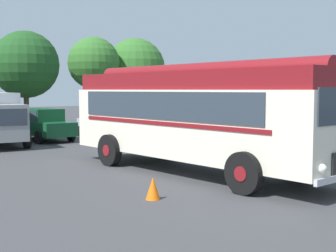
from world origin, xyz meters
The scene contains 9 objects.
ground_plane centered at (0.00, 0.00, 0.00)m, with size 120.00×120.00×0.00m, color #3D3D3F.
vintage_bus centered at (-0.38, 0.72, 1.89)m, with size 3.68×10.32×3.49m.
car_near_left centered at (-1.06, 12.72, 0.85)m, with size 2.27×4.35×1.66m.
car_mid_left centered at (2.00, 11.78, 0.85)m, with size 2.23×4.33×1.66m.
car_mid_right centered at (4.35, 11.82, 0.85)m, with size 1.99×4.21×1.66m.
tree_centre centered at (0.29, 19.75, 4.34)m, with size 4.41×4.41×6.50m.
tree_right_of_centre centered at (5.18, 19.77, 4.61)m, with size 3.72×3.72×6.42m.
tree_far_right centered at (9.02, 20.28, 4.34)m, with size 4.58×4.58×6.60m.
traffic_cone centered at (-3.48, -1.62, 0.28)m, with size 0.36×0.36×0.55m, color orange.
Camera 1 is at (-9.52, -11.00, 2.66)m, focal length 50.00 mm.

